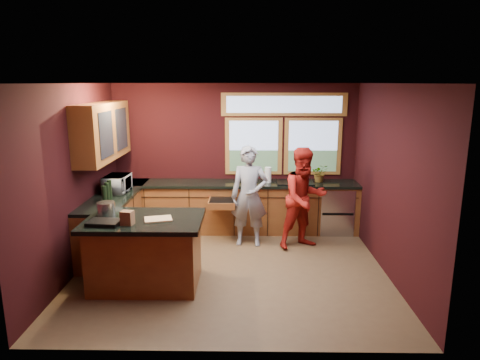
{
  "coord_description": "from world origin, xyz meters",
  "views": [
    {
      "loc": [
        0.22,
        -5.91,
        2.71
      ],
      "look_at": [
        0.12,
        0.4,
        1.27
      ],
      "focal_mm": 32.0,
      "sensor_mm": 36.0,
      "label": 1
    }
  ],
  "objects_px": {
    "island": "(146,251)",
    "person_red": "(304,198)",
    "person_grey": "(249,196)",
    "cutting_board": "(158,219)",
    "stock_pot": "(106,209)"
  },
  "relations": [
    {
      "from": "person_grey",
      "to": "cutting_board",
      "type": "height_order",
      "value": "person_grey"
    },
    {
      "from": "island",
      "to": "person_red",
      "type": "height_order",
      "value": "person_red"
    },
    {
      "from": "person_grey",
      "to": "island",
      "type": "bearing_deg",
      "value": -129.28
    },
    {
      "from": "island",
      "to": "stock_pot",
      "type": "relative_size",
      "value": 6.46
    },
    {
      "from": "person_grey",
      "to": "cutting_board",
      "type": "xyz_separation_m",
      "value": [
        -1.21,
        -1.57,
        0.11
      ]
    },
    {
      "from": "island",
      "to": "person_red",
      "type": "relative_size",
      "value": 0.92
    },
    {
      "from": "stock_pot",
      "to": "cutting_board",
      "type": "bearing_deg",
      "value": -14.93
    },
    {
      "from": "person_red",
      "to": "stock_pot",
      "type": "xyz_separation_m",
      "value": [
        -2.87,
        -1.26,
        0.19
      ]
    },
    {
      "from": "person_grey",
      "to": "stock_pot",
      "type": "bearing_deg",
      "value": -141.48
    },
    {
      "from": "island",
      "to": "person_red",
      "type": "bearing_deg",
      "value": 31.32
    },
    {
      "from": "island",
      "to": "cutting_board",
      "type": "distance_m",
      "value": 0.52
    },
    {
      "from": "person_red",
      "to": "cutting_board",
      "type": "distance_m",
      "value": 2.57
    },
    {
      "from": "island",
      "to": "person_red",
      "type": "distance_m",
      "value": 2.74
    },
    {
      "from": "person_grey",
      "to": "stock_pot",
      "type": "height_order",
      "value": "person_grey"
    },
    {
      "from": "island",
      "to": "person_grey",
      "type": "bearing_deg",
      "value": 47.18
    }
  ]
}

